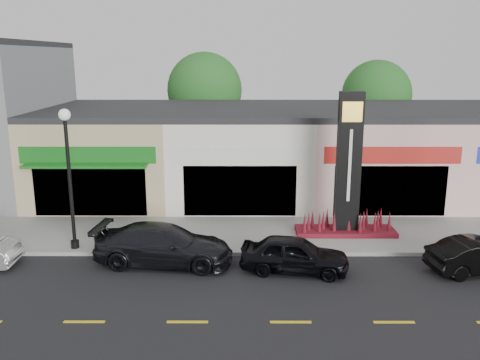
{
  "coord_description": "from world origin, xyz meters",
  "views": [
    {
      "loc": [
        -1.44,
        -16.32,
        7.5
      ],
      "look_at": [
        -1.49,
        4.0,
        2.54
      ],
      "focal_mm": 38.0,
      "sensor_mm": 36.0,
      "label": 1
    }
  ],
  "objects_px": {
    "pylon_sign": "(348,185)",
    "car_dark_sedan": "(164,245)",
    "car_black_sedan": "(294,254)",
    "lamp_west_near": "(69,165)"
  },
  "relations": [
    {
      "from": "pylon_sign",
      "to": "car_dark_sedan",
      "type": "height_order",
      "value": "pylon_sign"
    },
    {
      "from": "pylon_sign",
      "to": "car_black_sedan",
      "type": "xyz_separation_m",
      "value": [
        -2.54,
        -3.61,
        -1.62
      ]
    },
    {
      "from": "lamp_west_near",
      "to": "car_black_sedan",
      "type": "relative_size",
      "value": 1.43
    },
    {
      "from": "car_dark_sedan",
      "to": "car_black_sedan",
      "type": "relative_size",
      "value": 1.33
    },
    {
      "from": "pylon_sign",
      "to": "car_dark_sedan",
      "type": "relative_size",
      "value": 1.18
    },
    {
      "from": "lamp_west_near",
      "to": "car_dark_sedan",
      "type": "relative_size",
      "value": 1.08
    },
    {
      "from": "pylon_sign",
      "to": "car_black_sedan",
      "type": "distance_m",
      "value": 4.71
    },
    {
      "from": "lamp_west_near",
      "to": "car_dark_sedan",
      "type": "bearing_deg",
      "value": -18.14
    },
    {
      "from": "lamp_west_near",
      "to": "car_black_sedan",
      "type": "height_order",
      "value": "lamp_west_near"
    },
    {
      "from": "pylon_sign",
      "to": "car_black_sedan",
      "type": "relative_size",
      "value": 1.57
    }
  ]
}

